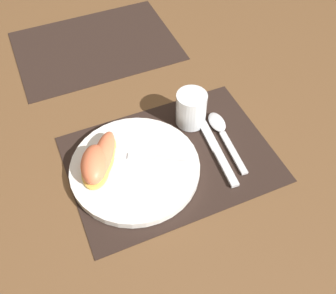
{
  "coord_description": "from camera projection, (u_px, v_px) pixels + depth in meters",
  "views": [
    {
      "loc": [
        -0.2,
        -0.45,
        0.65
      ],
      "look_at": [
        0.0,
        0.01,
        0.02
      ],
      "focal_mm": 42.0,
      "sensor_mm": 36.0,
      "label": 1
    }
  ],
  "objects": [
    {
      "name": "ground_plane",
      "position": [
        171.0,
        159.0,
        0.82
      ],
      "size": [
        3.0,
        3.0,
        0.0
      ],
      "primitive_type": "plane",
      "color": "brown"
    },
    {
      "name": "placemat",
      "position": [
        171.0,
        159.0,
        0.82
      ],
      "size": [
        0.42,
        0.3,
        0.0
      ],
      "color": "black",
      "rests_on": "ground_plane"
    },
    {
      "name": "placemat_far",
      "position": [
        96.0,
        46.0,
        1.05
      ],
      "size": [
        0.42,
        0.3,
        0.0
      ],
      "color": "black",
      "rests_on": "ground_plane"
    },
    {
      "name": "plate",
      "position": [
        135.0,
        167.0,
        0.79
      ],
      "size": [
        0.26,
        0.26,
        0.02
      ],
      "color": "white",
      "rests_on": "placemat"
    },
    {
      "name": "juice_glass",
      "position": [
        191.0,
        110.0,
        0.85
      ],
      "size": [
        0.07,
        0.07,
        0.08
      ],
      "color": "silver",
      "rests_on": "placemat"
    },
    {
      "name": "knife",
      "position": [
        214.0,
        145.0,
        0.83
      ],
      "size": [
        0.04,
        0.23,
        0.01
      ],
      "color": "silver",
      "rests_on": "placemat"
    },
    {
      "name": "spoon",
      "position": [
        221.0,
        130.0,
        0.86
      ],
      "size": [
        0.04,
        0.18,
        0.01
      ],
      "color": "silver",
      "rests_on": "placemat"
    },
    {
      "name": "fork",
      "position": [
        131.0,
        154.0,
        0.8
      ],
      "size": [
        0.18,
        0.1,
        0.0
      ],
      "color": "silver",
      "rests_on": "plate"
    },
    {
      "name": "citrus_wedge_0",
      "position": [
        103.0,
        156.0,
        0.78
      ],
      "size": [
        0.1,
        0.13,
        0.04
      ],
      "color": "#F7C656",
      "rests_on": "plate"
    },
    {
      "name": "citrus_wedge_1",
      "position": [
        94.0,
        165.0,
        0.76
      ],
      "size": [
        0.08,
        0.11,
        0.05
      ],
      "color": "#F7C656",
      "rests_on": "plate"
    }
  ]
}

